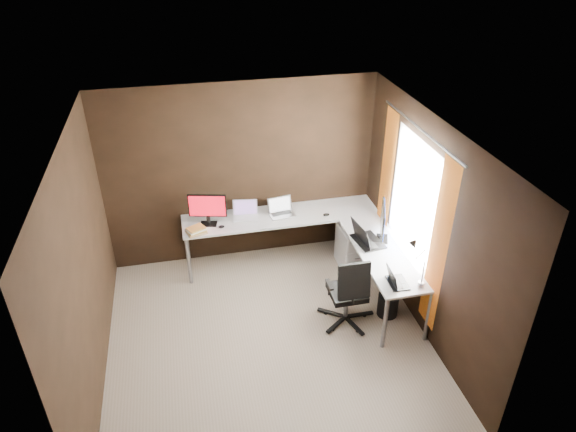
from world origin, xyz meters
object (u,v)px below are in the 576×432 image
object	(u,v)px
monitor_left	(207,208)
desk_lamp	(417,258)
book_stack	(196,230)
office_chair	(347,303)
laptop_silver	(281,211)
wastebasket	(388,305)
laptop_white	(245,214)
laptop_black_big	(365,238)
laptop_black_small	(396,280)
monitor_right	(383,221)
drawer_pedestal	(355,247)

from	to	relation	value
monitor_left	desk_lamp	world-z (taller)	desk_lamp
book_stack	office_chair	xyz separation A→B (m)	(1.64, -1.22, -0.49)
laptop_silver	wastebasket	bearing A→B (deg)	-62.77
laptop_white	laptop_black_big	size ratio (longest dim) A/B	0.76
monitor_left	desk_lamp	bearing A→B (deg)	-26.46
wastebasket	laptop_black_big	bearing A→B (deg)	105.71
laptop_black_small	monitor_right	bearing A→B (deg)	-8.79
laptop_white	office_chair	world-z (taller)	same
monitor_right	book_stack	xyz separation A→B (m)	(-2.24, 0.65, -0.22)
laptop_black_big	desk_lamp	bearing A→B (deg)	-173.28
laptop_black_big	laptop_black_small	size ratio (longest dim) A/B	1.61
monitor_right	laptop_black_small	bearing A→B (deg)	-170.00
laptop_white	laptop_black_small	bearing A→B (deg)	-43.27
laptop_black_small	laptop_black_big	bearing A→B (deg)	5.44
drawer_pedestal	laptop_silver	xyz separation A→B (m)	(-0.95, 0.38, 0.48)
book_stack	drawer_pedestal	bearing A→B (deg)	-4.08
laptop_white	laptop_black_small	distance (m)	2.27
laptop_silver	laptop_black_big	bearing A→B (deg)	-54.37
drawer_pedestal	laptop_black_big	size ratio (longest dim) A/B	1.28
laptop_silver	book_stack	bearing A→B (deg)	-176.73
laptop_black_small	drawer_pedestal	bearing A→B (deg)	0.99
monitor_left	laptop_black_big	xyz separation A→B (m)	(1.85, -0.87, -0.18)
drawer_pedestal	monitor_right	bearing A→B (deg)	-74.43
book_stack	laptop_black_small	bearing A→B (deg)	-36.35
laptop_white	laptop_black_big	world-z (taller)	laptop_black_big
laptop_black_small	wastebasket	world-z (taller)	laptop_black_small
office_chair	laptop_black_small	bearing A→B (deg)	-35.05
laptop_silver	laptop_black_small	world-z (taller)	laptop_silver
laptop_silver	desk_lamp	size ratio (longest dim) A/B	0.67
laptop_black_small	desk_lamp	xyz separation A→B (m)	(0.19, -0.04, 0.30)
monitor_right	laptop_white	world-z (taller)	monitor_right
drawer_pedestal	office_chair	bearing A→B (deg)	-113.21
drawer_pedestal	office_chair	world-z (taller)	office_chair
drawer_pedestal	laptop_silver	distance (m)	1.13
laptop_black_big	laptop_black_small	world-z (taller)	laptop_black_big
monitor_right	wastebasket	size ratio (longest dim) A/B	1.83
monitor_right	office_chair	size ratio (longest dim) A/B	0.56
monitor_right	laptop_black_big	distance (m)	0.30
laptop_silver	laptop_black_small	distance (m)	1.98
laptop_silver	wastebasket	world-z (taller)	laptop_silver
book_stack	office_chair	world-z (taller)	office_chair
monitor_left	laptop_black_small	size ratio (longest dim) A/B	1.66
laptop_black_big	desk_lamp	xyz separation A→B (m)	(0.24, -0.88, 0.28)
desk_lamp	monitor_left	bearing A→B (deg)	141.14
desk_lamp	office_chair	distance (m)	1.06
monitor_right	wastebasket	bearing A→B (deg)	-165.84
laptop_black_small	wastebasket	size ratio (longest dim) A/B	1.01
laptop_black_small	office_chair	distance (m)	0.72
laptop_silver	wastebasket	xyz separation A→B (m)	(1.02, -1.44, -0.63)
office_chair	laptop_black_big	bearing A→B (deg)	54.89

